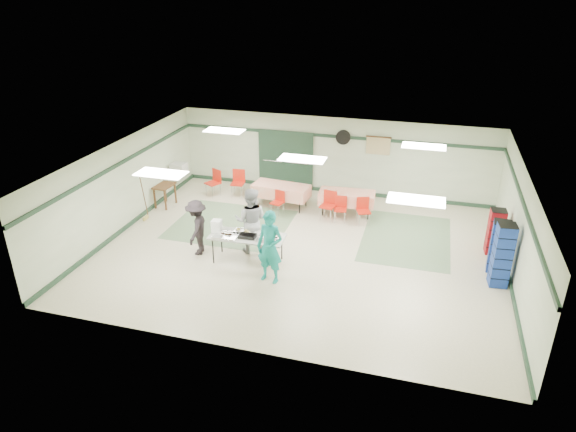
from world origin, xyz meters
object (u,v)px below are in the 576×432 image
(crate_stack_blue_b, at_px, (502,255))
(chair_b, at_px, (329,202))
(serving_table, at_px, (247,237))
(chair_c, at_px, (363,208))
(volunteer_dark, at_px, (197,227))
(volunteer_teal, at_px, (270,247))
(printer_table, at_px, (164,188))
(chair_a, at_px, (341,206))
(crate_stack_red, at_px, (495,232))
(crate_stack_blue_a, at_px, (499,247))
(broom, at_px, (144,197))
(volunteer_grey, at_px, (251,221))
(dining_table_b, at_px, (281,190))
(dining_table_a, at_px, (347,197))
(office_printer, at_px, (179,169))
(chair_d, at_px, (278,200))
(chair_loose_b, at_px, (215,180))
(chair_loose_a, at_px, (238,180))

(crate_stack_blue_b, bearing_deg, chair_b, 151.32)
(serving_table, distance_m, chair_c, 4.15)
(volunteer_dark, bearing_deg, volunteer_teal, 62.22)
(serving_table, height_order, printer_table, serving_table)
(volunteer_dark, xyz_separation_m, printer_table, (-2.45, 2.71, -0.16))
(printer_table, bearing_deg, chair_a, 8.22)
(serving_table, relative_size, crate_stack_blue_b, 1.22)
(chair_a, xyz_separation_m, printer_table, (-5.85, -0.44, 0.13))
(chair_a, relative_size, crate_stack_red, 0.62)
(crate_stack_blue_a, bearing_deg, chair_b, 158.15)
(chair_c, distance_m, crate_stack_blue_a, 4.22)
(broom, bearing_deg, volunteer_dark, -31.93)
(volunteer_dark, distance_m, crate_stack_blue_a, 7.94)
(volunteer_grey, height_order, crate_stack_blue_a, volunteer_grey)
(volunteer_grey, relative_size, printer_table, 2.34)
(serving_table, bearing_deg, printer_table, 142.39)
(printer_table, bearing_deg, volunteer_grey, -26.01)
(volunteer_teal, height_order, crate_stack_blue_b, volunteer_teal)
(crate_stack_blue_a, height_order, printer_table, crate_stack_blue_a)
(crate_stack_blue_a, distance_m, printer_table, 10.41)
(printer_table, distance_m, broom, 1.14)
(volunteer_dark, distance_m, crate_stack_blue_b, 7.86)
(volunteer_dark, height_order, chair_a, volunteer_dark)
(dining_table_b, relative_size, crate_stack_blue_a, 1.37)
(chair_b, height_order, printer_table, chair_b)
(crate_stack_blue_b, height_order, broom, crate_stack_blue_b)
(dining_table_a, relative_size, chair_a, 2.23)
(printer_table, distance_m, office_printer, 1.15)
(dining_table_a, distance_m, chair_c, 0.84)
(chair_d, xyz_separation_m, crate_stack_red, (6.48, -0.92, 0.18))
(dining_table_a, relative_size, chair_d, 2.31)
(chair_a, bearing_deg, chair_b, 171.34)
(volunteer_grey, xyz_separation_m, dining_table_a, (2.11, 3.22, -0.37))
(chair_d, height_order, crate_stack_blue_b, crate_stack_blue_b)
(chair_d, xyz_separation_m, broom, (-3.90, -1.57, 0.27))
(crate_stack_red, bearing_deg, chair_d, 171.91)
(volunteer_dark, distance_m, printer_table, 3.66)
(volunteer_dark, distance_m, crate_stack_red, 8.16)
(volunteer_dark, bearing_deg, crate_stack_blue_a, 90.39)
(chair_c, relative_size, chair_loose_b, 0.90)
(serving_table, relative_size, office_printer, 4.10)
(broom, bearing_deg, office_printer, 87.94)
(volunteer_dark, height_order, chair_c, volunteer_dark)
(volunteer_teal, distance_m, chair_d, 4.11)
(crate_stack_red, relative_size, printer_table, 1.63)
(crate_stack_blue_a, height_order, broom, broom)
(serving_table, bearing_deg, volunteer_teal, -43.34)
(volunteer_teal, relative_size, crate_stack_red, 1.45)
(dining_table_a, bearing_deg, chair_c, -46.29)
(chair_loose_a, xyz_separation_m, crate_stack_blue_b, (8.26, -3.69, 0.25))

